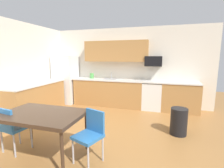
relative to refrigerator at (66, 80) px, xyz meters
name	(u,v)px	position (x,y,z in m)	size (l,w,h in m)	color
ground_plane	(99,136)	(2.18, -2.22, -0.86)	(12.00, 12.00, 0.00)	#9E6B38
wall_back	(125,67)	(2.18, 0.43, 0.49)	(5.80, 0.10, 2.70)	silver
wall_left	(0,72)	(-0.47, -2.22, 0.49)	(0.10, 5.80, 2.70)	silver
cabinet_run_back	(108,93)	(1.64, 0.08, -0.41)	(2.43, 0.60, 0.90)	#AD7A42
cabinet_run_back_right	(180,98)	(4.02, 0.08, -0.41)	(1.12, 0.60, 0.90)	#AD7A42
cabinet_run_left	(37,99)	(-0.12, -1.42, -0.41)	(0.60, 2.00, 0.90)	#AD7A42
countertop_back	(123,80)	(2.18, 0.08, 0.06)	(4.80, 0.64, 0.04)	silver
countertop_left	(36,84)	(-0.12, -1.42, 0.06)	(0.64, 2.00, 0.04)	silver
upper_cabinets_back	(116,51)	(1.88, 0.21, 1.04)	(2.20, 0.34, 0.70)	#AD7A42
refrigerator	(66,80)	(0.00, 0.00, 0.00)	(0.76, 0.70, 1.72)	white
oven_range	(152,95)	(3.16, 0.08, -0.41)	(0.60, 0.60, 0.91)	white
microwave	(153,61)	(3.16, 0.18, 0.71)	(0.54, 0.36, 0.32)	black
sink_basin	(110,81)	(1.71, 0.08, 0.02)	(0.48, 0.40, 0.14)	#A5A8AD
sink_faucet	(111,76)	(1.71, 0.26, 0.18)	(0.02, 0.02, 0.24)	#B2B5BA
dining_table	(42,117)	(1.50, -3.13, -0.15)	(1.40, 0.90, 0.77)	#422D1E
chair_near_table	(91,132)	(2.37, -3.04, -0.36)	(0.51, 0.51, 0.85)	#2D72B7
chair_far_side	(12,126)	(0.92, -3.22, -0.36)	(0.45, 0.45, 0.85)	#2D72B7
trash_bin	(179,121)	(3.85, -1.61, -0.56)	(0.36, 0.36, 0.60)	black
kettle	(92,76)	(1.00, 0.13, 0.16)	(0.14, 0.14, 0.20)	#4CA54C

